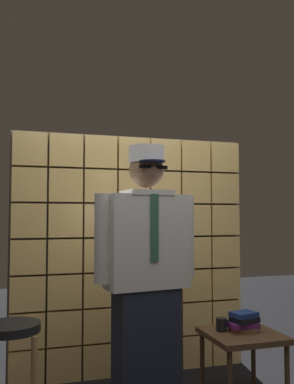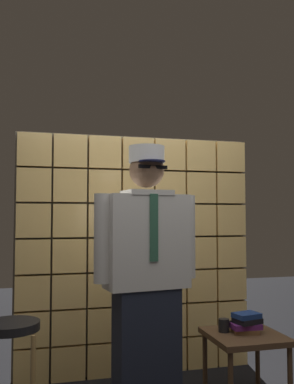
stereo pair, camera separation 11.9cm
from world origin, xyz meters
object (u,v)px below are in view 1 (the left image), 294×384
(bar_stool, at_px, (10,356))
(side_table, at_px, (242,342))
(coffee_mug, at_px, (222,324))
(book_stack, at_px, (243,322))
(standing_person, at_px, (146,277))

(bar_stool, xyz_separation_m, side_table, (1.60, 0.17, -0.10))
(side_table, height_order, coffee_mug, coffee_mug)
(book_stack, bearing_deg, coffee_mug, 157.29)
(book_stack, bearing_deg, bar_stool, -173.66)
(standing_person, distance_m, bar_stool, 0.96)
(coffee_mug, bearing_deg, book_stack, -22.71)
(book_stack, relative_size, coffee_mug, 1.79)
(bar_stool, height_order, side_table, bar_stool)
(standing_person, xyz_separation_m, side_table, (0.75, 0.06, -0.51))
(bar_stool, distance_m, coffee_mug, 1.50)
(standing_person, height_order, coffee_mug, standing_person)
(standing_person, distance_m, book_stack, 0.85)
(bar_stool, bearing_deg, book_stack, 6.34)
(standing_person, xyz_separation_m, coffee_mug, (0.62, 0.13, -0.39))
(bar_stool, height_order, coffee_mug, bar_stool)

